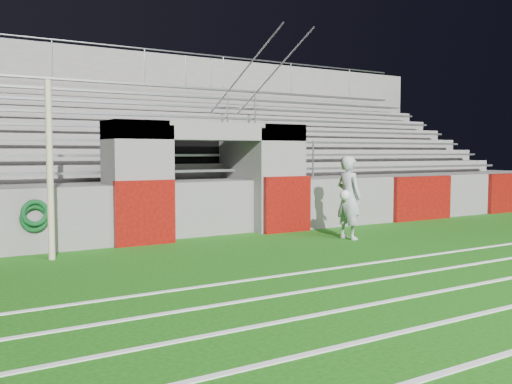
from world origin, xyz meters
TOP-DOWN VIEW (x-y plane):
  - ground at (0.00, 0.00)m, footprint 90.00×90.00m
  - field_post at (-3.81, 2.30)m, footprint 0.12×0.12m
  - stadium_structure at (0.00, 7.97)m, footprint 26.00×8.48m
  - goalkeeper_with_ball at (2.33, 1.34)m, footprint 0.60×0.71m
  - hose_coil at (-3.97, 2.93)m, footprint 0.54×0.15m

SIDE VIEW (x-z plane):
  - ground at x=0.00m, z-range 0.00..0.00m
  - hose_coil at x=-3.97m, z-range 0.42..1.06m
  - goalkeeper_with_ball at x=2.33m, z-range 0.00..1.85m
  - stadium_structure at x=0.00m, z-range -1.22..4.20m
  - field_post at x=-3.81m, z-range 0.00..3.20m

